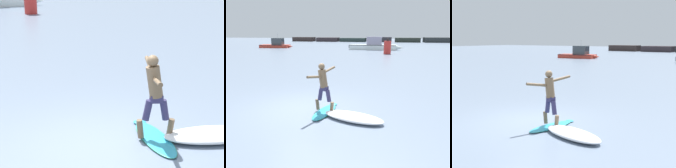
# 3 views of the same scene
# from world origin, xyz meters

# --- Properties ---
(ground_plane) EXTENTS (200.00, 200.00, 0.00)m
(ground_plane) POSITION_xyz_m (0.00, 0.00, 0.00)
(ground_plane) COLOR slate
(surfboard) EXTENTS (0.79, 2.03, 0.20)m
(surfboard) POSITION_xyz_m (1.04, -0.26, 0.03)
(surfboard) COLOR #30A3C4
(surfboard) RESTS_ON ground
(surfer) EXTENTS (0.83, 1.61, 1.81)m
(surfer) POSITION_xyz_m (1.00, -0.28, 1.13)
(surfer) COLOR brown
(surfer) RESTS_ON surfboard
(channel_marker_buoy) EXTENTS (0.99, 0.99, 2.13)m
(channel_marker_buoy) POSITION_xyz_m (3.36, 23.54, 0.91)
(channel_marker_buoy) COLOR red
(channel_marker_buoy) RESTS_ON ground
(wave_foam_at_tail) EXTENTS (2.32, 1.39, 0.22)m
(wave_foam_at_tail) POSITION_xyz_m (2.20, -0.78, 0.11)
(wave_foam_at_tail) COLOR white
(wave_foam_at_tail) RESTS_ON ground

